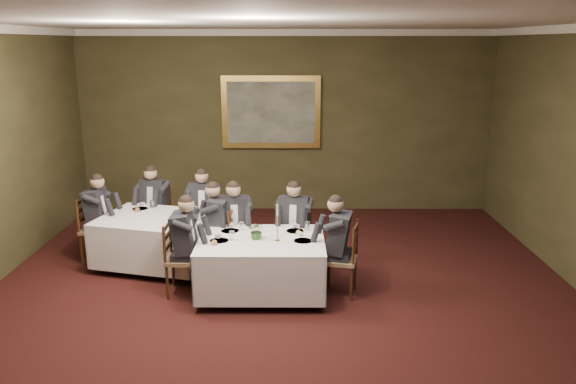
{
  "coord_description": "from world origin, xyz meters",
  "views": [
    {
      "loc": [
        0.12,
        -5.91,
        3.25
      ],
      "look_at": [
        0.07,
        1.98,
        1.15
      ],
      "focal_mm": 35.0,
      "sensor_mm": 36.0,
      "label": 1
    }
  ],
  "objects_px": {
    "chair_sec_endleft": "(97,242)",
    "centerpiece": "(257,230)",
    "diner_sec_endleft": "(96,228)",
    "chair_main_backleft": "(234,250)",
    "table_second": "(156,237)",
    "chair_main_endright": "(341,274)",
    "chair_sec_backright": "(205,233)",
    "table_main": "(262,262)",
    "candlestick": "(277,227)",
    "diner_main_endright": "(340,257)",
    "diner_main_backleft": "(234,236)",
    "chair_main_backright": "(295,250)",
    "chair_sec_backleft": "(157,228)",
    "diner_sec_endright": "(220,239)",
    "painting": "(271,112)",
    "chair_main_endleft": "(183,273)",
    "diner_main_endleft": "(183,257)",
    "diner_sec_backright": "(205,219)",
    "diner_sec_backleft": "(156,215)",
    "chair_sec_endright": "(221,254)",
    "diner_main_backright": "(295,236)"
  },
  "relations": [
    {
      "from": "chair_sec_endleft",
      "to": "centerpiece",
      "type": "relative_size",
      "value": 3.9
    },
    {
      "from": "diner_sec_endleft",
      "to": "chair_main_backleft",
      "type": "bearing_deg",
      "value": 82.83
    },
    {
      "from": "table_second",
      "to": "centerpiece",
      "type": "xyz_separation_m",
      "value": [
        1.56,
        -0.95,
        0.44
      ]
    },
    {
      "from": "chair_main_endright",
      "to": "diner_sec_endleft",
      "type": "bearing_deg",
      "value": 84.87
    },
    {
      "from": "chair_sec_backright",
      "to": "table_main",
      "type": "bearing_deg",
      "value": 126.52
    },
    {
      "from": "chair_main_endright",
      "to": "chair_sec_endleft",
      "type": "distance_m",
      "value": 3.86
    },
    {
      "from": "chair_sec_backright",
      "to": "candlestick",
      "type": "xyz_separation_m",
      "value": [
        1.21,
        -1.71,
        0.66
      ]
    },
    {
      "from": "diner_main_endright",
      "to": "diner_sec_endleft",
      "type": "xyz_separation_m",
      "value": [
        -3.64,
        1.21,
        0.0
      ]
    },
    {
      "from": "diner_main_backleft",
      "to": "diner_main_endright",
      "type": "height_order",
      "value": "same"
    },
    {
      "from": "chair_main_backright",
      "to": "chair_sec_backleft",
      "type": "bearing_deg",
      "value": -11.68
    },
    {
      "from": "chair_main_endright",
      "to": "diner_sec_endright",
      "type": "bearing_deg",
      "value": 80.31
    },
    {
      "from": "chair_main_backright",
      "to": "painting",
      "type": "distance_m",
      "value": 3.52
    },
    {
      "from": "chair_main_endleft",
      "to": "diner_sec_endright",
      "type": "height_order",
      "value": "diner_sec_endright"
    },
    {
      "from": "table_second",
      "to": "diner_sec_endright",
      "type": "distance_m",
      "value": 1.01
    },
    {
      "from": "painting",
      "to": "diner_main_endleft",
      "type": "bearing_deg",
      "value": -104.88
    },
    {
      "from": "candlestick",
      "to": "chair_main_backright",
      "type": "bearing_deg",
      "value": 75.48
    },
    {
      "from": "diner_sec_backright",
      "to": "diner_sec_endright",
      "type": "xyz_separation_m",
      "value": [
        0.36,
        -0.93,
        0.0
      ]
    },
    {
      "from": "chair_sec_backleft",
      "to": "diner_main_backleft",
      "type": "bearing_deg",
      "value": 158.54
    },
    {
      "from": "painting",
      "to": "chair_sec_backright",
      "type": "bearing_deg",
      "value": -113.81
    },
    {
      "from": "chair_main_endright",
      "to": "table_main",
      "type": "bearing_deg",
      "value": 103.15
    },
    {
      "from": "diner_main_endleft",
      "to": "chair_main_endright",
      "type": "height_order",
      "value": "diner_main_endleft"
    },
    {
      "from": "chair_sec_endleft",
      "to": "diner_sec_backleft",
      "type": "bearing_deg",
      "value": 132.35
    },
    {
      "from": "diner_sec_backleft",
      "to": "chair_main_endleft",
      "type": "bearing_deg",
      "value": 127.93
    },
    {
      "from": "table_second",
      "to": "painting",
      "type": "bearing_deg",
      "value": 61.31
    },
    {
      "from": "diner_main_endleft",
      "to": "chair_main_endright",
      "type": "distance_m",
      "value": 2.11
    },
    {
      "from": "chair_main_backright",
      "to": "painting",
      "type": "bearing_deg",
      "value": -69.37
    },
    {
      "from": "chair_sec_backleft",
      "to": "chair_sec_endright",
      "type": "height_order",
      "value": "same"
    },
    {
      "from": "diner_sec_backright",
      "to": "candlestick",
      "type": "distance_m",
      "value": 2.13
    },
    {
      "from": "painting",
      "to": "chair_main_backright",
      "type": "bearing_deg",
      "value": -81.68
    },
    {
      "from": "chair_sec_backleft",
      "to": "chair_sec_endleft",
      "type": "distance_m",
      "value": 1.02
    },
    {
      "from": "diner_main_endright",
      "to": "diner_sec_backright",
      "type": "height_order",
      "value": "same"
    },
    {
      "from": "diner_main_backright",
      "to": "chair_sec_endright",
      "type": "bearing_deg",
      "value": 19.31
    },
    {
      "from": "table_main",
      "to": "chair_sec_endleft",
      "type": "bearing_deg",
      "value": 155.12
    },
    {
      "from": "chair_main_backleft",
      "to": "chair_main_endleft",
      "type": "xyz_separation_m",
      "value": [
        -0.6,
        -0.86,
        0.0
      ]
    },
    {
      "from": "chair_sec_backleft",
      "to": "diner_sec_endright",
      "type": "bearing_deg",
      "value": 151.02
    },
    {
      "from": "chair_main_backright",
      "to": "diner_sec_endleft",
      "type": "xyz_separation_m",
      "value": [
        -3.04,
        0.35,
        0.23
      ]
    },
    {
      "from": "table_second",
      "to": "candlestick",
      "type": "distance_m",
      "value": 2.15
    },
    {
      "from": "chair_main_endright",
      "to": "chair_sec_endleft",
      "type": "xyz_separation_m",
      "value": [
        -3.66,
        1.21,
        0.0
      ]
    },
    {
      "from": "diner_main_endright",
      "to": "centerpiece",
      "type": "height_order",
      "value": "diner_main_endright"
    },
    {
      "from": "chair_sec_endleft",
      "to": "diner_main_backright",
      "type": "bearing_deg",
      "value": 85.39
    },
    {
      "from": "chair_main_backleft",
      "to": "table_main",
      "type": "bearing_deg",
      "value": 106.33
    },
    {
      "from": "chair_sec_backleft",
      "to": "centerpiece",
      "type": "xyz_separation_m",
      "value": [
        1.78,
        -1.86,
        0.61
      ]
    },
    {
      "from": "diner_main_backright",
      "to": "diner_sec_endright",
      "type": "distance_m",
      "value": 1.09
    },
    {
      "from": "diner_main_backright",
      "to": "diner_main_endright",
      "type": "bearing_deg",
      "value": 137.62
    },
    {
      "from": "chair_sec_backleft",
      "to": "chair_main_backright",
      "type": "bearing_deg",
      "value": 171.11
    },
    {
      "from": "diner_main_backleft",
      "to": "diner_main_endleft",
      "type": "height_order",
      "value": "same"
    },
    {
      "from": "chair_main_endright",
      "to": "diner_sec_backright",
      "type": "distance_m",
      "value": 2.64
    },
    {
      "from": "chair_main_backleft",
      "to": "chair_main_endleft",
      "type": "height_order",
      "value": "same"
    },
    {
      "from": "chair_sec_endright",
      "to": "chair_main_endleft",
      "type": "bearing_deg",
      "value": 157.42
    },
    {
      "from": "painting",
      "to": "candlestick",
      "type": "bearing_deg",
      "value": -86.91
    }
  ]
}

